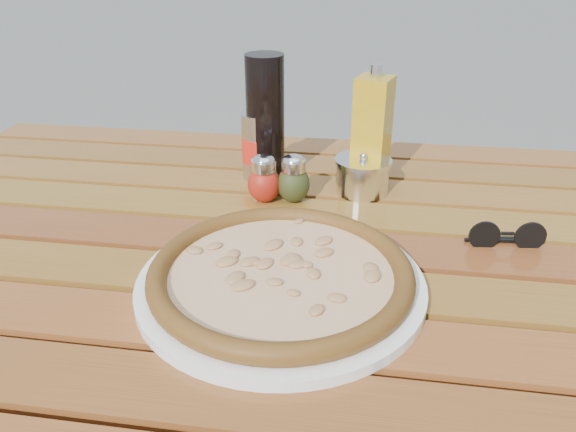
# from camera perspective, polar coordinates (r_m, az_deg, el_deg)

# --- Properties ---
(table) EXTENTS (1.40, 0.90, 0.75)m
(table) POSITION_cam_1_polar(r_m,az_deg,el_deg) (0.85, -0.20, -6.94)
(table) COLOR #3B1D0D
(table) RESTS_ON ground
(plate) EXTENTS (0.45, 0.45, 0.01)m
(plate) POSITION_cam_1_polar(r_m,az_deg,el_deg) (0.71, -0.73, -6.86)
(plate) COLOR white
(plate) RESTS_ON table
(pizza) EXTENTS (0.37, 0.37, 0.03)m
(pizza) POSITION_cam_1_polar(r_m,az_deg,el_deg) (0.70, -0.74, -5.79)
(pizza) COLOR #FDE2B5
(pizza) RESTS_ON plate
(pepper_shaker) EXTENTS (0.06, 0.06, 0.08)m
(pepper_shaker) POSITION_cam_1_polar(r_m,az_deg,el_deg) (0.92, -2.46, 3.73)
(pepper_shaker) COLOR red
(pepper_shaker) RESTS_ON table
(oregano_shaker) EXTENTS (0.07, 0.07, 0.08)m
(oregano_shaker) POSITION_cam_1_polar(r_m,az_deg,el_deg) (0.92, 0.55, 3.74)
(oregano_shaker) COLOR #39411A
(oregano_shaker) RESTS_ON table
(dark_bottle) EXTENTS (0.07, 0.07, 0.22)m
(dark_bottle) POSITION_cam_1_polar(r_m,az_deg,el_deg) (0.98, -2.32, 9.82)
(dark_bottle) COLOR black
(dark_bottle) RESTS_ON table
(soda_can) EXTENTS (0.08, 0.08, 0.12)m
(soda_can) POSITION_cam_1_polar(r_m,az_deg,el_deg) (1.00, -2.81, 7.07)
(soda_can) COLOR silver
(soda_can) RESTS_ON table
(olive_oil_cruet) EXTENTS (0.07, 0.07, 0.21)m
(olive_oil_cruet) POSITION_cam_1_polar(r_m,az_deg,el_deg) (0.97, 8.50, 8.40)
(olive_oil_cruet) COLOR #BA8D13
(olive_oil_cruet) RESTS_ON table
(parmesan_tin) EXTENTS (0.12, 0.12, 0.07)m
(parmesan_tin) POSITION_cam_1_polar(r_m,az_deg,el_deg) (0.96, 7.57, 4.17)
(parmesan_tin) COLOR silver
(parmesan_tin) RESTS_ON table
(sunglasses) EXTENTS (0.11, 0.03, 0.04)m
(sunglasses) POSITION_cam_1_polar(r_m,az_deg,el_deg) (0.85, 21.31, -1.96)
(sunglasses) COLOR black
(sunglasses) RESTS_ON table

